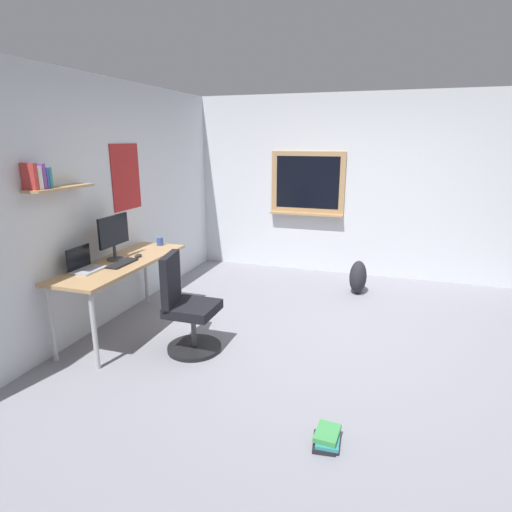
{
  "coord_description": "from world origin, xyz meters",
  "views": [
    {
      "loc": [
        -3.89,
        -0.54,
        1.97
      ],
      "look_at": [
        -0.04,
        0.73,
        0.85
      ],
      "focal_mm": 29.8,
      "sensor_mm": 36.0,
      "label": 1
    }
  ],
  "objects_px": {
    "monitor_primary": "(114,234)",
    "keyboard": "(122,263)",
    "backpack": "(358,277)",
    "book_stack_on_floor": "(327,438)",
    "laptop": "(84,265)",
    "computer_mouse": "(138,256)",
    "desk": "(122,268)",
    "office_chair": "(186,310)",
    "coffee_mug": "(160,242)"
  },
  "relations": [
    {
      "from": "monitor_primary",
      "to": "keyboard",
      "type": "height_order",
      "value": "monitor_primary"
    },
    {
      "from": "backpack",
      "to": "book_stack_on_floor",
      "type": "relative_size",
      "value": 1.78
    },
    {
      "from": "laptop",
      "to": "computer_mouse",
      "type": "distance_m",
      "value": 0.61
    },
    {
      "from": "desk",
      "to": "backpack",
      "type": "bearing_deg",
      "value": -49.37
    },
    {
      "from": "backpack",
      "to": "computer_mouse",
      "type": "bearing_deg",
      "value": 128.51
    },
    {
      "from": "laptop",
      "to": "book_stack_on_floor",
      "type": "xyz_separation_m",
      "value": [
        -0.74,
        -2.46,
        -0.77
      ]
    },
    {
      "from": "keyboard",
      "to": "computer_mouse",
      "type": "distance_m",
      "value": 0.28
    },
    {
      "from": "keyboard",
      "to": "office_chair",
      "type": "bearing_deg",
      "value": -98.58
    },
    {
      "from": "laptop",
      "to": "backpack",
      "type": "bearing_deg",
      "value": -46.05
    },
    {
      "from": "laptop",
      "to": "keyboard",
      "type": "height_order",
      "value": "laptop"
    },
    {
      "from": "monitor_primary",
      "to": "laptop",
      "type": "bearing_deg",
      "value": 173.37
    },
    {
      "from": "coffee_mug",
      "to": "monitor_primary",
      "type": "bearing_deg",
      "value": 170.46
    },
    {
      "from": "backpack",
      "to": "book_stack_on_floor",
      "type": "bearing_deg",
      "value": -178.5
    },
    {
      "from": "monitor_primary",
      "to": "backpack",
      "type": "bearing_deg",
      "value": -51.14
    },
    {
      "from": "computer_mouse",
      "to": "desk",
      "type": "bearing_deg",
      "value": 159.75
    },
    {
      "from": "backpack",
      "to": "book_stack_on_floor",
      "type": "distance_m",
      "value": 3.03
    },
    {
      "from": "laptop",
      "to": "computer_mouse",
      "type": "bearing_deg",
      "value": -20.56
    },
    {
      "from": "backpack",
      "to": "coffee_mug",
      "type": "bearing_deg",
      "value": 118.22
    },
    {
      "from": "office_chair",
      "to": "keyboard",
      "type": "bearing_deg",
      "value": 81.42
    },
    {
      "from": "monitor_primary",
      "to": "desk",
      "type": "bearing_deg",
      "value": -114.03
    },
    {
      "from": "keyboard",
      "to": "coffee_mug",
      "type": "relative_size",
      "value": 4.02
    },
    {
      "from": "keyboard",
      "to": "book_stack_on_floor",
      "type": "relative_size",
      "value": 1.5
    },
    {
      "from": "desk",
      "to": "book_stack_on_floor",
      "type": "relative_size",
      "value": 6.74
    },
    {
      "from": "laptop",
      "to": "coffee_mug",
      "type": "xyz_separation_m",
      "value": [
        1.1,
        -0.16,
        -0.01
      ]
    },
    {
      "from": "desk",
      "to": "coffee_mug",
      "type": "relative_size",
      "value": 18.05
    },
    {
      "from": "desk",
      "to": "keyboard",
      "type": "relative_size",
      "value": 4.49
    },
    {
      "from": "keyboard",
      "to": "coffee_mug",
      "type": "bearing_deg",
      "value": 3.52
    },
    {
      "from": "desk",
      "to": "laptop",
      "type": "height_order",
      "value": "laptop"
    },
    {
      "from": "desk",
      "to": "office_chair",
      "type": "xyz_separation_m",
      "value": [
        -0.2,
        -0.83,
        -0.28
      ]
    },
    {
      "from": "computer_mouse",
      "to": "monitor_primary",
      "type": "bearing_deg",
      "value": 133.16
    },
    {
      "from": "laptop",
      "to": "monitor_primary",
      "type": "relative_size",
      "value": 0.67
    },
    {
      "from": "computer_mouse",
      "to": "backpack",
      "type": "bearing_deg",
      "value": -51.49
    },
    {
      "from": "desk",
      "to": "monitor_primary",
      "type": "relative_size",
      "value": 3.58
    },
    {
      "from": "computer_mouse",
      "to": "book_stack_on_floor",
      "type": "distance_m",
      "value": 2.69
    },
    {
      "from": "monitor_primary",
      "to": "computer_mouse",
      "type": "relative_size",
      "value": 4.46
    },
    {
      "from": "monitor_primary",
      "to": "book_stack_on_floor",
      "type": "height_order",
      "value": "monitor_primary"
    },
    {
      "from": "desk",
      "to": "backpack",
      "type": "xyz_separation_m",
      "value": [
        1.92,
        -2.24,
        -0.46
      ]
    },
    {
      "from": "coffee_mug",
      "to": "book_stack_on_floor",
      "type": "relative_size",
      "value": 0.37
    },
    {
      "from": "laptop",
      "to": "book_stack_on_floor",
      "type": "distance_m",
      "value": 2.68
    },
    {
      "from": "office_chair",
      "to": "laptop",
      "type": "height_order",
      "value": "laptop"
    },
    {
      "from": "desk",
      "to": "monitor_primary",
      "type": "bearing_deg",
      "value": 65.97
    },
    {
      "from": "desk",
      "to": "keyboard",
      "type": "xyz_separation_m",
      "value": [
        -0.08,
        -0.07,
        0.08
      ]
    },
    {
      "from": "desk",
      "to": "backpack",
      "type": "height_order",
      "value": "desk"
    },
    {
      "from": "keyboard",
      "to": "book_stack_on_floor",
      "type": "height_order",
      "value": "keyboard"
    },
    {
      "from": "desk",
      "to": "coffee_mug",
      "type": "height_order",
      "value": "coffee_mug"
    },
    {
      "from": "coffee_mug",
      "to": "backpack",
      "type": "relative_size",
      "value": 0.21
    },
    {
      "from": "office_chair",
      "to": "coffee_mug",
      "type": "bearing_deg",
      "value": 40.9
    },
    {
      "from": "backpack",
      "to": "desk",
      "type": "bearing_deg",
      "value": 130.63
    },
    {
      "from": "keyboard",
      "to": "book_stack_on_floor",
      "type": "distance_m",
      "value": 2.57
    },
    {
      "from": "book_stack_on_floor",
      "to": "monitor_primary",
      "type": "bearing_deg",
      "value": 64.47
    }
  ]
}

